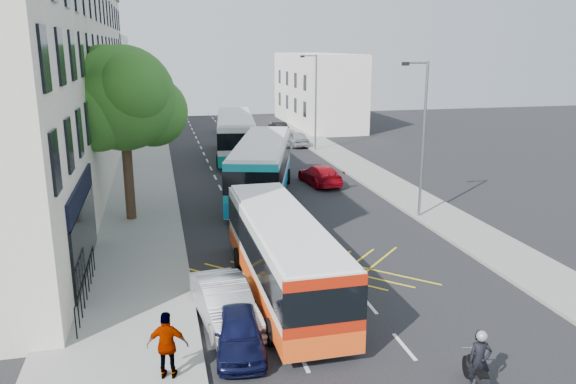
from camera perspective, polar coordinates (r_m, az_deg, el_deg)
ground at (r=18.03m, az=11.73°, el=-15.14°), size 120.00×120.00×0.00m
pavement_left at (r=30.42m, az=-15.59°, el=-2.70°), size 5.00×70.00×0.15m
pavement_right at (r=33.64m, az=12.73°, el=-0.86°), size 3.00×70.00×0.15m
terrace_main at (r=39.27m, az=-23.96°, el=10.35°), size 8.30×45.00×13.50m
terrace_far at (r=69.55m, az=-19.37°, el=10.66°), size 8.00×20.00×10.00m
building_right at (r=64.80m, az=2.94°, el=10.33°), size 6.00×18.00×8.00m
street_tree at (r=29.20m, az=-16.45°, el=9.01°), size 6.30×5.70×8.80m
lamp_near at (r=29.51m, az=13.45°, el=5.98°), size 1.45×0.15×8.00m
lamp_far at (r=48.10m, az=2.73°, el=9.57°), size 1.45×0.15×8.00m
railings at (r=21.20m, az=-19.86°, el=-8.87°), size 0.08×5.60×1.14m
bus_near at (r=20.44m, az=-0.59°, el=-6.31°), size 2.71×10.50×2.95m
bus_mid at (r=33.64m, az=-2.65°, el=2.52°), size 6.05×12.47×3.42m
bus_far at (r=45.97m, az=-5.34°, el=5.78°), size 4.28×12.53×3.45m
motorbike at (r=16.03m, az=18.83°, el=-16.21°), size 0.73×2.01×1.81m
parked_car_blue at (r=17.29m, az=-4.97°, el=-13.92°), size 1.76×3.70×1.22m
parked_car_silver at (r=18.81m, az=-6.45°, el=-11.09°), size 2.06×4.55×1.45m
red_hatchback at (r=36.93m, az=3.28°, el=1.77°), size 2.25×4.62×1.30m
distant_car_grey at (r=59.34m, az=-5.53°, el=6.68°), size 2.98×5.31×1.40m
distant_car_silver at (r=51.18m, az=0.87°, el=5.44°), size 1.69×3.97×1.34m
distant_car_dark at (r=58.95m, az=-0.99°, el=6.59°), size 1.56×3.71×1.19m
pedestrian_far at (r=15.87m, az=-12.13°, el=-14.98°), size 1.19×0.69×1.91m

